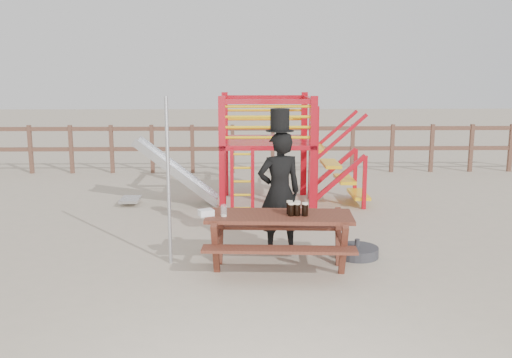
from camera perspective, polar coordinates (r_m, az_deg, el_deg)
name	(u,v)px	position (r m, az deg, el deg)	size (l,w,h in m)	color
ground	(261,268)	(7.54, 0.53, -8.88)	(60.00, 60.00, 0.00)	tan
back_fence	(253,143)	(14.20, -0.34, 3.59)	(15.09, 0.09, 1.20)	brown
playground_fort	(262,149)	(10.77, 0.61, 3.03)	(4.71, 1.84, 2.10)	#B80C18
picnic_table	(279,235)	(7.39, 2.33, -5.58)	(1.94, 1.40, 0.72)	brown
man_with_hat	(279,189)	(7.98, 2.35, -0.98)	(0.71, 0.55, 2.03)	black
metal_pole	(168,182)	(7.51, -8.75, -0.29)	(0.05, 0.05, 2.22)	#B2B2B7
parasol_base	(357,252)	(8.07, 10.06, -7.17)	(0.59, 0.59, 0.25)	#313136
paper_bag	(206,213)	(7.27, -5.02, -3.37)	(0.18, 0.14, 0.08)	white
stout_pints	(296,208)	(7.28, 4.02, -2.96)	(0.27, 0.19, 0.17)	black
empty_glasses	(224,211)	(7.21, -3.24, -3.23)	(0.08, 0.08, 0.15)	silver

